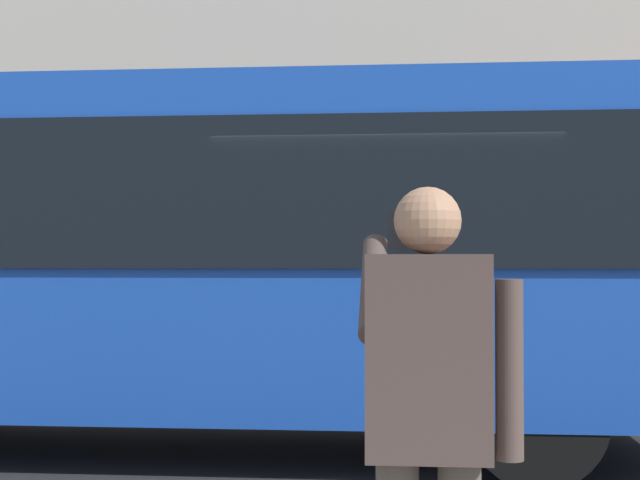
{
  "coord_description": "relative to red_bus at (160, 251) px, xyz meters",
  "views": [
    {
      "loc": [
        -0.13,
        7.7,
        1.61
      ],
      "look_at": [
        0.57,
        0.01,
        1.78
      ],
      "focal_mm": 51.83,
      "sensor_mm": 36.0,
      "label": 1
    }
  ],
  "objects": [
    {
      "name": "ground_plane",
      "position": [
        -1.95,
        0.08,
        -1.68
      ],
      "size": [
        60.0,
        60.0,
        0.0
      ],
      "primitive_type": "plane",
      "color": "#232326"
    },
    {
      "name": "red_bus",
      "position": [
        0.0,
        0.0,
        0.0
      ],
      "size": [
        9.05,
        2.54,
        3.08
      ],
      "color": "#1947AD",
      "rests_on": "ground_plane"
    },
    {
      "name": "pedestrian_photographer",
      "position": [
        -2.16,
        4.76,
        -0.54
      ],
      "size": [
        0.53,
        0.52,
        1.7
      ],
      "color": "#4C4238",
      "rests_on": "sidewalk_curb"
    }
  ]
}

